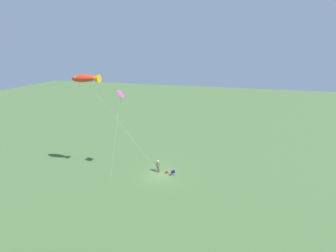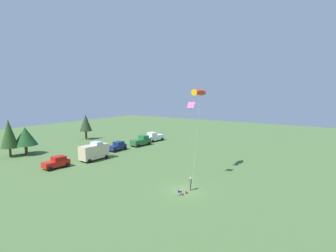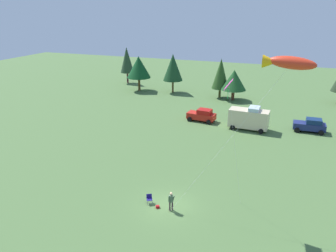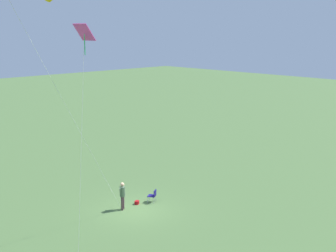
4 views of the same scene
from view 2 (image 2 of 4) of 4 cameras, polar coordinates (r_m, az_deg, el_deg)
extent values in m
plane|color=#496938|center=(34.81, 3.64, -13.80)|extent=(160.00, 160.00, 0.00)
cylinder|color=#483038|center=(34.88, 4.89, -13.02)|extent=(0.14, 0.14, 0.85)
cylinder|color=#483038|center=(34.67, 4.92, -13.15)|extent=(0.14, 0.14, 0.85)
cylinder|color=#476047|center=(34.52, 4.92, -11.94)|extent=(0.47, 0.47, 0.62)
sphere|color=tan|center=(34.37, 4.93, -11.22)|extent=(0.24, 0.24, 0.24)
cylinder|color=#476047|center=(34.71, 5.00, -11.78)|extent=(0.24, 0.20, 0.55)
cylinder|color=#476047|center=(34.33, 5.05, -12.00)|extent=(0.13, 0.13, 0.55)
cube|color=navy|center=(33.19, 2.60, -14.10)|extent=(0.66, 0.66, 0.04)
cube|color=navy|center=(33.11, 2.21, -13.78)|extent=(0.43, 0.28, 0.40)
cylinder|color=#A5A8AD|center=(33.46, 2.97, -14.31)|extent=(0.03, 0.03, 0.42)
cylinder|color=#A5A8AD|center=(33.07, 2.97, -14.58)|extent=(0.03, 0.03, 0.42)
cylinder|color=#A5A8AD|center=(33.46, 2.23, -14.30)|extent=(0.03, 0.03, 0.42)
cylinder|color=#A5A8AD|center=(33.07, 2.22, -14.57)|extent=(0.03, 0.03, 0.42)
cube|color=#A71014|center=(33.86, 4.01, -14.23)|extent=(0.39, 0.35, 0.22)
cube|color=red|center=(47.77, -23.19, -7.50)|extent=(4.36, 2.21, 0.90)
cube|color=#AE130F|center=(47.81, -22.70, -6.50)|extent=(2.16, 1.85, 0.65)
cylinder|color=black|center=(49.40, -22.14, -7.50)|extent=(0.70, 0.29, 0.68)
cylinder|color=black|center=(47.72, -20.99, -7.96)|extent=(0.70, 0.29, 0.68)
cylinder|color=black|center=(48.11, -25.33, -8.06)|extent=(0.70, 0.29, 0.68)
cylinder|color=black|center=(46.38, -24.26, -8.57)|extent=(0.70, 0.29, 0.68)
cube|color=beige|center=(50.84, -15.80, -5.36)|extent=(5.50, 2.45, 2.50)
cube|color=silver|center=(50.93, -15.28, -3.60)|extent=(1.49, 2.09, 0.50)
cylinder|color=black|center=(53.20, -14.89, -6.15)|extent=(0.69, 0.25, 0.68)
cylinder|color=black|center=(51.41, -13.21, -6.57)|extent=(0.69, 0.25, 0.68)
cylinder|color=black|center=(50.94, -18.31, -6.88)|extent=(0.69, 0.25, 0.68)
cylinder|color=black|center=(49.07, -16.69, -7.36)|extent=(0.69, 0.25, 0.68)
cube|color=navy|center=(57.79, -11.02, -4.50)|extent=(4.24, 1.90, 0.90)
cube|color=#10264F|center=(58.00, -10.70, -3.67)|extent=(2.04, 1.70, 0.65)
cylinder|color=black|center=(59.62, -10.71, -4.57)|extent=(0.69, 0.24, 0.68)
cylinder|color=black|center=(58.32, -9.28, -4.81)|extent=(0.69, 0.24, 0.68)
cylinder|color=black|center=(57.50, -12.76, -5.07)|extent=(0.69, 0.24, 0.68)
cylinder|color=black|center=(56.15, -11.33, -5.33)|extent=(0.69, 0.24, 0.68)
cube|color=#266131|center=(62.18, -5.99, -3.42)|extent=(5.19, 2.53, 1.20)
cube|color=#1B6C30|center=(62.69, -5.34, -2.39)|extent=(1.99, 2.02, 0.80)
cylinder|color=black|center=(64.29, -5.51, -3.60)|extent=(0.70, 0.29, 0.68)
cylinder|color=black|center=(62.79, -4.10, -3.85)|extent=(0.70, 0.29, 0.68)
cylinder|color=black|center=(61.87, -7.88, -4.07)|extent=(0.70, 0.29, 0.68)
cylinder|color=black|center=(60.30, -6.48, -4.35)|extent=(0.70, 0.29, 0.68)
cube|color=silver|center=(67.74, -2.91, -2.49)|extent=(5.20, 2.58, 1.20)
cube|color=white|center=(66.86, -3.51, -1.76)|extent=(2.00, 2.04, 0.80)
cylinder|color=black|center=(65.83, -3.29, -3.32)|extent=(0.70, 0.30, 0.68)
cylinder|color=black|center=(67.33, -4.64, -3.09)|extent=(0.70, 0.30, 0.68)
cylinder|color=black|center=(68.43, -1.21, -2.89)|extent=(0.70, 0.30, 0.68)
cylinder|color=black|center=(69.88, -2.55, -2.69)|extent=(0.70, 0.30, 0.68)
cylinder|color=#43411F|center=(60.08, -31.11, -4.89)|extent=(0.44, 0.44, 1.79)
cone|color=#27491D|center=(59.47, -31.34, -1.40)|extent=(3.16, 3.16, 5.60)
cylinder|color=#54311F|center=(60.46, -28.48, -4.57)|extent=(0.56, 0.56, 1.95)
cone|color=#1B4A1F|center=(59.98, -28.65, -1.95)|extent=(4.59, 4.59, 3.63)
cylinder|color=#523424|center=(73.34, -17.39, -1.90)|extent=(0.59, 0.59, 2.30)
cone|color=#263921|center=(72.89, -17.49, 0.71)|extent=(3.21, 3.21, 4.42)
ellipsoid|color=red|center=(41.17, 7.05, 7.28)|extent=(3.42, 1.18, 1.15)
cone|color=#EBA911|center=(39.83, 6.08, 7.29)|extent=(1.17, 0.97, 0.97)
sphere|color=yellow|center=(42.12, 7.25, 7.43)|extent=(0.24, 0.24, 0.24)
cylinder|color=silver|center=(37.35, 6.19, -2.37)|extent=(8.22, 3.10, 12.53)
cylinder|color=#4C3823|center=(34.81, 5.16, -13.81)|extent=(0.04, 0.04, 0.01)
cube|color=#DB409F|center=(37.01, 5.04, 4.56)|extent=(0.69, 1.04, 0.82)
cylinder|color=green|center=(37.04, 5.03, 3.64)|extent=(0.04, 0.04, 0.99)
cylinder|color=silver|center=(38.57, 4.80, -3.38)|extent=(1.56, 1.08, 10.76)
cylinder|color=#4C3823|center=(40.82, 4.58, -10.57)|extent=(0.04, 0.04, 0.01)
camera|label=1|loc=(49.33, -34.96, 10.26)|focal=28.00mm
camera|label=3|loc=(37.51, 44.83, 10.99)|focal=35.00mm
camera|label=4|loc=(58.69, -5.41, 5.77)|focal=50.00mm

